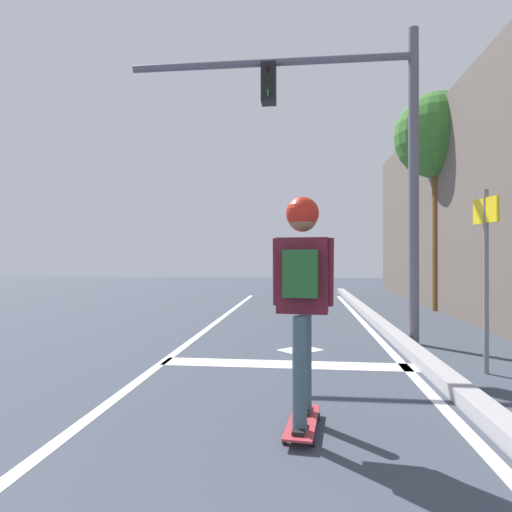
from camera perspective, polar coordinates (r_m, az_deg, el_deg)
name	(u,v)px	position (r m, az deg, el deg)	size (l,w,h in m)	color
lane_line_center	(158,366)	(5.66, -13.00, -14.15)	(0.12, 20.00, 0.01)	silver
lane_line_curbside	(411,373)	(5.52, 20.04, -14.51)	(0.12, 20.00, 0.01)	silver
stop_bar	(287,364)	(5.63, 4.21, -14.23)	(3.23, 0.40, 0.01)	silver
lane_arrow_stem	(300,364)	(5.65, 5.91, -14.18)	(0.16, 1.40, 0.01)	silver
lane_arrow_head	(300,350)	(6.48, 5.94, -12.36)	(0.56, 0.44, 0.01)	silver
curb_strip	(433,368)	(5.57, 22.61, -13.67)	(0.24, 24.00, 0.14)	#9B999C
skateboard	(302,422)	(3.62, 6.23, -21.19)	(0.30, 0.78, 0.08)	#A93038
skater	(302,277)	(3.37, 6.20, -2.76)	(0.48, 0.64, 1.76)	#3F5662
traffic_signal_mast	(345,132)	(7.28, 11.86, 15.92)	(4.68, 0.34, 5.00)	#595766
street_sign_post	(486,253)	(5.71, 28.37, 0.38)	(0.13, 0.44, 2.17)	slate
roadside_tree	(438,138)	(12.31, 23.12, 14.28)	(2.19, 2.19, 5.61)	brown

